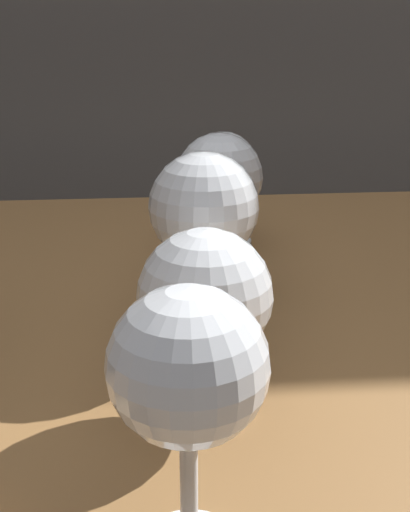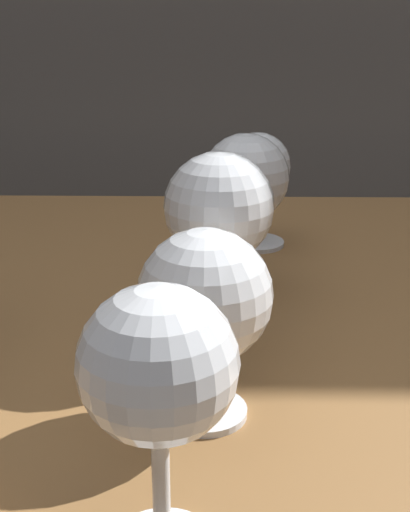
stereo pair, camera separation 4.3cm
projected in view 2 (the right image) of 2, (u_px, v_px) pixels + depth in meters
name	position (u px, v px, depth m)	size (l,w,h in m)	color
dining_table	(244.00, 395.00, 0.66)	(1.46, 0.83, 0.74)	brown
wine_glass_white	(158.00, 373.00, 0.32)	(0.08, 0.08, 0.15)	white
wine_glass_amber	(205.00, 298.00, 0.44)	(0.09, 0.09, 0.13)	white
wine_glass_rose	(219.00, 211.00, 0.54)	(0.09, 0.09, 0.16)	white
wine_glass_chardonnay	(245.00, 181.00, 0.66)	(0.08, 0.08, 0.15)	white
wine_glass_port	(257.00, 170.00, 0.78)	(0.08, 0.08, 0.13)	white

